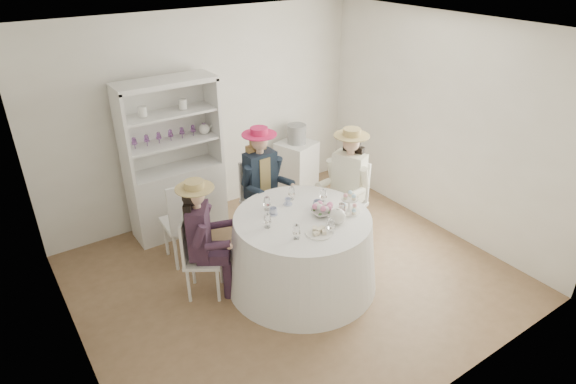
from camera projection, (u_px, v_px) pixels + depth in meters
ground at (293, 276)px, 5.50m from camera, size 4.50×4.50×0.00m
ceiling at (294, 31)px, 4.24m from camera, size 4.50×4.50×0.00m
wall_back at (207, 116)px, 6.33m from camera, size 4.50×0.00×4.50m
wall_front at (455, 269)px, 3.41m from camera, size 4.50×0.00×4.50m
wall_left at (57, 239)px, 3.75m from camera, size 0.00×4.50×4.50m
wall_right at (441, 126)px, 6.00m from camera, size 0.00×4.50×4.50m
tea_table at (302, 250)px, 5.24m from camera, size 1.66×1.66×0.84m
hutch at (176, 180)px, 6.10m from camera, size 1.36×0.91×2.00m
side_table at (296, 166)px, 7.24m from camera, size 0.62×0.62×0.77m
hatbox at (297, 134)px, 7.00m from camera, size 0.35×0.35×0.28m
guest_left at (201, 233)px, 4.91m from camera, size 0.58×0.54×1.35m
guest_mid at (261, 178)px, 5.88m from camera, size 0.53×0.56×1.48m
guest_right at (348, 180)px, 5.82m from camera, size 0.62×0.56×1.48m
spare_chair at (185, 220)px, 5.51m from camera, size 0.47×0.47×1.07m
teacup_a at (273, 212)px, 5.07m from camera, size 0.09×0.09×0.07m
teacup_b at (288, 202)px, 5.27m from camera, size 0.09×0.09×0.07m
teacup_c at (317, 204)px, 5.20m from camera, size 0.12×0.12×0.08m
flower_bowl at (322, 213)px, 5.06m from camera, size 0.26×0.26×0.05m
flower_arrangement at (323, 207)px, 5.06m from camera, size 0.17×0.17×0.06m
table_teapot at (338, 216)px, 4.91m from camera, size 0.24×0.17×0.18m
sandwich_plate at (319, 232)px, 4.75m from camera, size 0.27×0.27×0.06m
cupcake_stand at (349, 205)px, 5.10m from camera, size 0.24×0.24×0.22m
stemware_set at (303, 211)px, 5.01m from camera, size 0.87×0.87×0.15m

